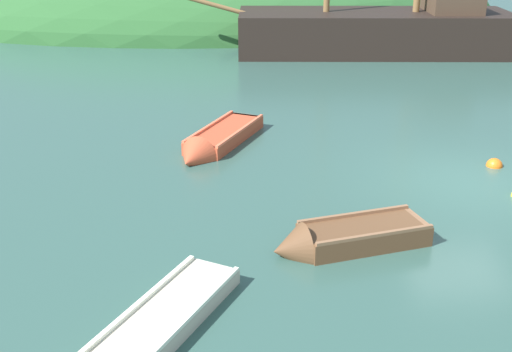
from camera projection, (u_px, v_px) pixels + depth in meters
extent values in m
plane|color=#33564C|center=(470.00, 183.00, 15.13)|extent=(120.00, 120.00, 0.00)
ellipsoid|color=#2D602D|center=(200.00, 10.00, 42.50)|extent=(38.69, 26.36, 9.10)
cube|color=black|center=(376.00, 41.00, 29.21)|extent=(12.38, 4.13, 2.68)
cube|color=#997A51|center=(378.00, 13.00, 28.72)|extent=(11.88, 3.80, 0.10)
cylinder|color=olive|center=(216.00, 5.00, 28.67)|extent=(2.95, 0.22, 0.97)
cube|color=brown|center=(366.00, 238.00, 12.27)|extent=(2.65, 1.71, 0.51)
cone|color=brown|center=(292.00, 249.00, 11.84)|extent=(0.89, 1.10, 0.95)
cube|color=#8E6242|center=(420.00, 226.00, 12.57)|extent=(0.39, 0.90, 0.36)
cube|color=#8E6242|center=(347.00, 232.00, 12.08)|extent=(0.45, 0.93, 0.05)
cube|color=#8E6242|center=(387.00, 226.00, 12.32)|extent=(0.45, 0.93, 0.05)
cube|color=#8E6242|center=(357.00, 215.00, 12.57)|extent=(2.32, 0.81, 0.07)
cube|color=#8E6242|center=(378.00, 235.00, 11.75)|extent=(2.32, 0.81, 0.07)
cube|color=beige|center=(169.00, 320.00, 9.90)|extent=(2.25, 3.25, 0.38)
cube|color=white|center=(216.00, 271.00, 11.13)|extent=(0.85, 0.49, 0.27)
cube|color=white|center=(148.00, 332.00, 9.39)|extent=(0.89, 0.55, 0.05)
cube|color=white|center=(187.00, 295.00, 10.30)|extent=(0.89, 0.55, 0.05)
cube|color=white|center=(144.00, 301.00, 9.99)|extent=(1.41, 2.80, 0.07)
cube|color=white|center=(193.00, 315.00, 9.63)|extent=(1.41, 2.80, 0.07)
cube|color=#C64C2D|center=(228.00, 137.00, 17.95)|extent=(2.20, 3.30, 0.46)
cone|color=#C64C2D|center=(195.00, 159.00, 16.30)|extent=(1.23, 1.09, 1.01)
cube|color=#FF6E48|center=(249.00, 120.00, 19.21)|extent=(0.93, 0.48, 0.32)
cube|color=#FF6E48|center=(219.00, 137.00, 17.42)|extent=(0.97, 0.55, 0.05)
cube|color=#FF6E48|center=(236.00, 126.00, 18.35)|extent=(0.97, 0.55, 0.05)
cube|color=#FF6E48|center=(212.00, 126.00, 18.03)|extent=(1.27, 2.86, 0.07)
cube|color=#FF6E48|center=(243.00, 130.00, 17.67)|extent=(1.27, 2.86, 0.07)
sphere|color=orange|center=(497.00, 167.00, 16.12)|extent=(0.42, 0.42, 0.42)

